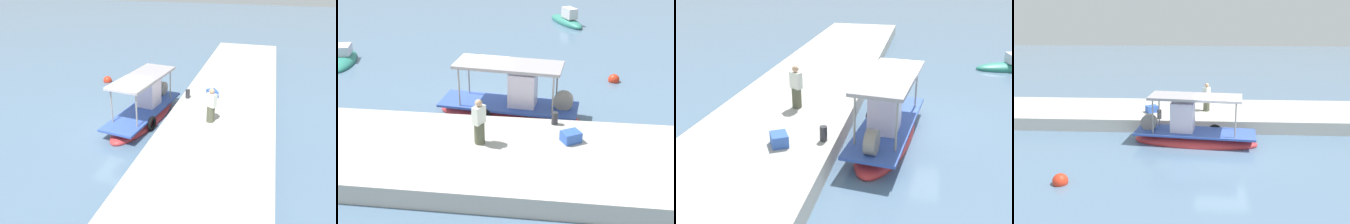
# 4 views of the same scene
# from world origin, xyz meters

# --- Properties ---
(ground_plane) EXTENTS (120.00, 120.00, 0.00)m
(ground_plane) POSITION_xyz_m (0.00, 0.00, 0.00)
(ground_plane) COLOR slate
(dock_quay) EXTENTS (36.00, 5.08, 0.70)m
(dock_quay) POSITION_xyz_m (0.00, -4.80, 0.35)
(dock_quay) COLOR #BBB8AE
(dock_quay) RESTS_ON ground_plane
(main_fishing_boat) EXTENTS (6.23, 2.39, 2.75)m
(main_fishing_boat) POSITION_xyz_m (1.42, -0.83, 0.45)
(main_fishing_boat) COLOR red
(main_fishing_boat) RESTS_ON ground_plane
(fisherman_near_bollard) EXTENTS (0.50, 0.53, 1.65)m
(fisherman_near_bollard) POSITION_xyz_m (0.72, -4.39, 1.45)
(fisherman_near_bollard) COLOR #50543F
(fisherman_near_bollard) RESTS_ON dock_quay
(mooring_bollard) EXTENTS (0.24, 0.24, 0.49)m
(mooring_bollard) POSITION_xyz_m (3.29, -2.65, 0.94)
(mooring_bollard) COLOR #2D2D33
(mooring_bollard) RESTS_ON dock_quay
(cargo_crate) EXTENTS (0.80, 0.75, 0.39)m
(cargo_crate) POSITION_xyz_m (3.87, -3.92, 0.89)
(cargo_crate) COLOR #335CB9
(cargo_crate) RESTS_ON dock_quay
(marker_buoy) EXTENTS (0.58, 0.58, 0.58)m
(marker_buoy) POSITION_xyz_m (6.26, 3.83, 0.12)
(marker_buoy) COLOR red
(marker_buoy) RESTS_ON ground_plane
(moored_boat_near) EXTENTS (2.30, 4.05, 1.17)m
(moored_boat_near) POSITION_xyz_m (-9.06, 5.08, 0.15)
(moored_boat_near) COLOR #2B8473
(moored_boat_near) RESTS_ON ground_plane
(moored_boat_mid) EXTENTS (3.12, 4.38, 1.55)m
(moored_boat_mid) POSITION_xyz_m (3.95, 15.74, 0.26)
(moored_boat_mid) COLOR #338374
(moored_boat_mid) RESTS_ON ground_plane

